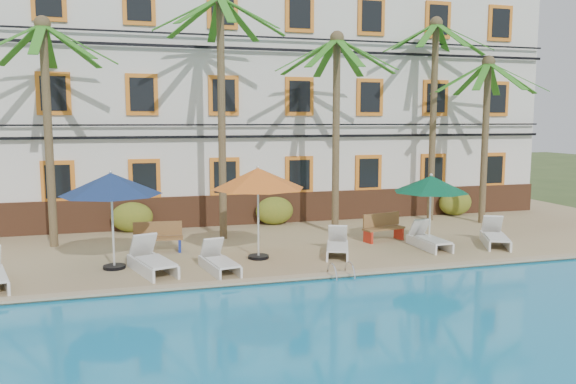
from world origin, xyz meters
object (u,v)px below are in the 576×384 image
object	(u,v)px
bench_right	(382,227)
lounger_f	(495,236)
lounger_c	(219,261)
palm_e	(486,114)
palm_b	(221,82)
lounger_d	(338,246)
palm_d	(434,91)
lounger_e	(428,239)
pool_ladder	(341,276)
lounger_b	(152,261)
palm_a	(46,99)
umbrella_red	(258,179)
palm_c	(336,103)
umbrella_green	(431,184)
bench_left	(158,237)
umbrella_blue	(111,185)

from	to	relation	value
bench_right	lounger_f	bearing A→B (deg)	-27.31
lounger_c	palm_e	bearing A→B (deg)	21.32
palm_b	palm_e	distance (m)	10.48
lounger_c	lounger_d	world-z (taller)	lounger_d
palm_d	lounger_d	size ratio (longest dim) A/B	4.27
lounger_e	pool_ladder	xyz separation A→B (m)	(-3.89, -2.32, -0.28)
lounger_b	lounger_d	world-z (taller)	lounger_b
palm_a	umbrella_red	size ratio (longest dim) A/B	2.62
palm_a	pool_ladder	size ratio (longest dim) A/B	9.79
palm_c	lounger_f	world-z (taller)	palm_c
palm_e	umbrella_green	bearing A→B (deg)	-141.89
lounger_d	palm_d	bearing A→B (deg)	38.56
palm_e	lounger_f	world-z (taller)	palm_e
palm_c	lounger_d	bearing A→B (deg)	-109.20
palm_a	lounger_e	world-z (taller)	palm_a
lounger_b	lounger_d	xyz separation A→B (m)	(5.52, 0.47, -0.04)
palm_d	umbrella_red	distance (m)	9.74
palm_e	pool_ladder	bearing A→B (deg)	-145.05
palm_d	lounger_d	distance (m)	8.91
lounger_f	lounger_c	bearing A→B (deg)	-175.57
bench_left	palm_a	bearing A→B (deg)	152.77
palm_e	lounger_c	world-z (taller)	palm_e
lounger_c	lounger_d	bearing A→B (deg)	12.97
umbrella_red	umbrella_green	distance (m)	5.64
palm_c	lounger_d	distance (m)	5.52
lounger_f	palm_c	bearing A→B (deg)	142.46
palm_d	bench_right	world-z (taller)	palm_d
umbrella_green	bench_right	xyz separation A→B (m)	(-1.02, 1.34, -1.57)
palm_a	umbrella_red	world-z (taller)	palm_a
umbrella_green	lounger_d	distance (m)	3.67
umbrella_green	lounger_e	bearing A→B (deg)	-132.03
palm_a	palm_b	distance (m)	5.54
palm_b	lounger_d	distance (m)	6.75
lounger_b	lounger_e	distance (m)	8.68
lounger_d	lounger_f	bearing A→B (deg)	-1.62
palm_e	bench_left	xyz separation A→B (m)	(-12.69, -1.58, -3.83)
palm_a	lounger_d	world-z (taller)	palm_a
palm_e	lounger_d	size ratio (longest dim) A/B	3.44
umbrella_red	palm_a	bearing A→B (deg)	150.87
palm_d	umbrella_red	size ratio (longest dim) A/B	2.92
lounger_c	palm_c	bearing A→B (deg)	39.72
palm_a	bench_left	xyz separation A→B (m)	(3.24, -1.66, -4.26)
bench_right	lounger_b	bearing A→B (deg)	-165.57
umbrella_green	lounger_c	bearing A→B (deg)	-171.49
palm_a	bench_right	size ratio (longest dim) A/B	4.65
palm_e	bench_right	size ratio (longest dim) A/B	4.18
umbrella_blue	umbrella_green	bearing A→B (deg)	-0.14
umbrella_blue	lounger_b	size ratio (longest dim) A/B	1.25
pool_ladder	palm_b	bearing A→B (deg)	111.65
lounger_e	palm_a	bearing A→B (deg)	163.20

